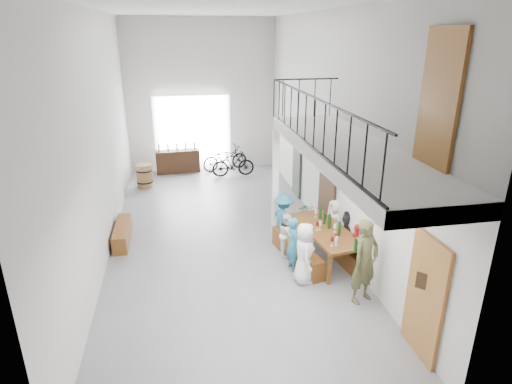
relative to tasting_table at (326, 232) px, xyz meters
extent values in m
plane|color=slate|center=(-2.20, 1.70, -0.71)|extent=(12.00, 12.00, 0.00)
plane|color=silver|center=(-2.20, 7.70, 2.04)|extent=(5.50, 0.00, 5.50)
plane|color=silver|center=(-2.20, -4.30, 2.04)|extent=(5.50, 0.00, 5.50)
plane|color=silver|center=(-4.95, 1.70, 2.04)|extent=(0.00, 12.00, 12.00)
plane|color=silver|center=(0.55, 1.70, 2.04)|extent=(0.00, 12.00, 12.00)
plane|color=white|center=(-2.20, 1.70, 4.79)|extent=(12.00, 12.00, 0.00)
cube|color=white|center=(-2.60, 7.64, 0.69)|extent=(2.80, 0.08, 2.80)
cube|color=brown|center=(0.50, -3.20, 0.34)|extent=(0.06, 0.95, 2.10)
cube|color=#3A2112|center=(0.50, 1.40, 0.29)|extent=(0.06, 1.10, 2.00)
cube|color=#293128|center=(0.50, 4.20, 0.29)|extent=(0.06, 0.80, 2.00)
cube|color=brown|center=(0.50, -2.80, 3.39)|extent=(0.06, 0.90, 1.95)
cube|color=#3A2B17|center=(0.52, 0.30, 1.19)|extent=(0.04, 0.45, 0.55)
cylinder|color=white|center=(0.51, 2.90, 1.69)|extent=(0.04, 0.28, 0.28)
cube|color=white|center=(-0.20, -1.50, 2.29)|extent=(1.50, 5.60, 0.25)
cube|color=black|center=(-0.93, -1.50, 3.27)|extent=(0.03, 5.60, 0.03)
cube|color=black|center=(-0.93, -1.50, 2.44)|extent=(0.03, 5.60, 0.03)
cube|color=black|center=(-0.20, 1.28, 3.27)|extent=(1.50, 0.03, 0.03)
cube|color=white|center=(-0.90, 1.25, 0.73)|extent=(0.14, 0.14, 2.88)
cube|color=brown|center=(0.00, 0.00, 0.05)|extent=(1.19, 2.29, 0.06)
cube|color=brown|center=(-0.24, -0.98, -0.34)|extent=(0.08, 0.08, 0.73)
cube|color=brown|center=(0.50, -0.88, -0.34)|extent=(0.08, 0.08, 0.73)
cube|color=brown|center=(-0.50, 0.88, -0.34)|extent=(0.08, 0.08, 0.73)
cube|color=brown|center=(0.24, 0.98, -0.34)|extent=(0.08, 0.08, 0.73)
cube|color=brown|center=(-0.65, 0.07, -0.47)|extent=(0.72, 2.06, 0.47)
cube|color=brown|center=(0.37, -0.03, -0.48)|extent=(0.53, 2.00, 0.46)
cylinder|color=#113312|center=(0.13, 0.15, 0.26)|extent=(0.07, 0.07, 0.35)
cylinder|color=#113312|center=(0.05, 0.28, 0.26)|extent=(0.07, 0.07, 0.35)
cylinder|color=#113312|center=(0.05, 0.56, 0.26)|extent=(0.07, 0.07, 0.35)
cylinder|color=#113312|center=(0.17, -0.36, 0.26)|extent=(0.07, 0.07, 0.35)
cylinder|color=#113312|center=(0.08, 0.01, 0.26)|extent=(0.07, 0.07, 0.35)
cube|color=brown|center=(-4.70, 1.85, -0.49)|extent=(0.35, 1.57, 0.44)
cylinder|color=brown|center=(-4.36, 5.89, -0.31)|extent=(0.53, 0.53, 0.80)
cylinder|color=black|center=(-4.36, 5.89, -0.51)|extent=(0.54, 0.54, 0.05)
cylinder|color=black|center=(-4.36, 5.89, -0.11)|extent=(0.54, 0.54, 0.05)
cube|color=#3A2112|center=(-3.22, 7.35, -0.28)|extent=(1.63, 0.56, 0.85)
cylinder|color=#113312|center=(-3.87, 7.35, 0.28)|extent=(0.06, 0.06, 0.28)
cylinder|color=#113312|center=(-3.55, 7.33, 0.28)|extent=(0.06, 0.06, 0.28)
cylinder|color=#113312|center=(-3.22, 7.37, 0.28)|extent=(0.06, 0.06, 0.28)
cylinder|color=#113312|center=(-2.90, 7.41, 0.28)|extent=(0.06, 0.06, 0.28)
cylinder|color=#113312|center=(-2.57, 7.36, 0.28)|extent=(0.06, 0.06, 0.28)
imported|color=white|center=(-0.74, -0.79, -0.03)|extent=(0.50, 0.70, 1.34)
imported|color=teal|center=(-0.83, -0.24, -0.08)|extent=(0.37, 0.50, 1.25)
imported|color=white|center=(-0.78, 0.43, -0.19)|extent=(0.53, 0.60, 1.04)
imported|color=teal|center=(-0.74, 0.96, -0.04)|extent=(0.70, 0.96, 1.33)
imported|color=red|center=(0.54, -0.51, -0.16)|extent=(0.44, 0.69, 1.10)
imported|color=black|center=(0.58, 0.09, -0.13)|extent=(0.54, 1.12, 1.16)
imported|color=white|center=(0.50, 0.79, -0.13)|extent=(0.51, 0.64, 1.14)
imported|color=#4D4D2B|center=(0.20, -1.65, 0.15)|extent=(0.74, 0.64, 1.72)
imported|color=#17511E|center=(0.25, 2.30, -0.47)|extent=(0.51, 0.47, 0.48)
imported|color=black|center=(-1.45, 7.30, -0.24)|extent=(1.89, 1.09, 0.94)
imported|color=black|center=(-1.24, 6.50, -0.24)|extent=(1.57, 0.50, 0.93)
camera|label=1|loc=(-3.18, -8.34, 4.29)|focal=30.00mm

